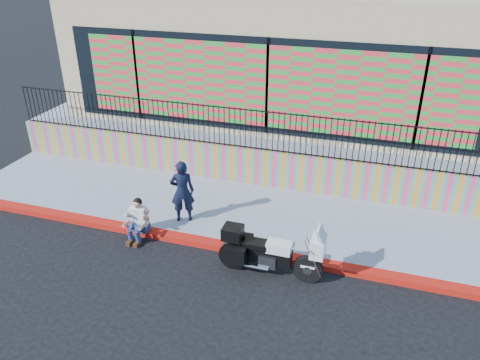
% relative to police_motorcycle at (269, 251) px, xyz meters
% --- Properties ---
extents(ground, '(90.00, 90.00, 0.00)m').
position_rel_police_motorcycle_xyz_m(ground, '(-1.33, 0.57, -0.60)').
color(ground, black).
rests_on(ground, ground).
extents(red_curb, '(16.00, 0.30, 0.15)m').
position_rel_police_motorcycle_xyz_m(red_curb, '(-1.33, 0.57, -0.52)').
color(red_curb, '#B7190D').
rests_on(red_curb, ground).
extents(sidewalk, '(16.00, 3.00, 0.15)m').
position_rel_police_motorcycle_xyz_m(sidewalk, '(-1.33, 2.22, -0.52)').
color(sidewalk, gray).
rests_on(sidewalk, ground).
extents(mural_wall, '(16.00, 0.20, 1.10)m').
position_rel_police_motorcycle_xyz_m(mural_wall, '(-1.33, 3.82, 0.10)').
color(mural_wall, '#F54070').
rests_on(mural_wall, sidewalk).
extents(metal_fence, '(15.80, 0.04, 1.20)m').
position_rel_police_motorcycle_xyz_m(metal_fence, '(-1.33, 3.82, 1.25)').
color(metal_fence, black).
rests_on(metal_fence, mural_wall).
extents(elevated_platform, '(16.00, 10.00, 1.25)m').
position_rel_police_motorcycle_xyz_m(elevated_platform, '(-1.33, 8.92, 0.03)').
color(elevated_platform, gray).
rests_on(elevated_platform, ground).
extents(storefront_building, '(14.00, 8.06, 4.00)m').
position_rel_police_motorcycle_xyz_m(storefront_building, '(-1.33, 8.71, 2.65)').
color(storefront_building, '#CDBC89').
rests_on(storefront_building, elevated_platform).
extents(police_motorcycle, '(2.29, 0.76, 1.43)m').
position_rel_police_motorcycle_xyz_m(police_motorcycle, '(0.00, 0.00, 0.00)').
color(police_motorcycle, black).
rests_on(police_motorcycle, ground).
extents(police_officer, '(0.72, 0.60, 1.67)m').
position_rel_police_motorcycle_xyz_m(police_officer, '(-2.60, 1.29, 0.39)').
color(police_officer, black).
rests_on(police_officer, sidewalk).
extents(seated_man, '(0.54, 0.71, 1.06)m').
position_rel_police_motorcycle_xyz_m(seated_man, '(-3.41, 0.33, -0.15)').
color(seated_man, navy).
rests_on(seated_man, ground).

